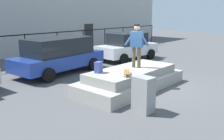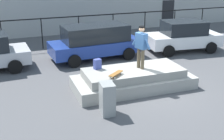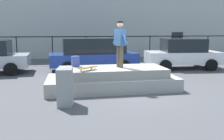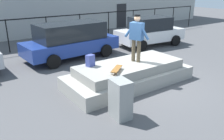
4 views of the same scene
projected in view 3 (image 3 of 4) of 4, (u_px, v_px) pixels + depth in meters
name	position (u px, v px, depth m)	size (l,w,h in m)	color
ground_plane	(130.00, 89.00, 8.90)	(60.00, 60.00, 0.00)	#4C4C4F
concrete_ledge	(112.00, 79.00, 8.94)	(4.81, 2.04, 0.81)	#9E9B93
skateboarder	(120.00, 41.00, 8.75)	(0.41, 0.99, 1.70)	brown
skateboard	(88.00, 68.00, 8.22)	(0.72, 0.63, 0.12)	brown
backpack	(75.00, 61.00, 9.10)	(0.28, 0.20, 0.41)	#3F4C99
car_blue_hatchback_mid	(93.00, 53.00, 12.95)	(4.82, 2.37, 1.76)	navy
car_white_sedan_far	(183.00, 54.00, 13.51)	(4.24, 2.32, 1.71)	white
utility_box	(65.00, 87.00, 6.95)	(0.44, 0.60, 1.10)	gray
fence_row	(103.00, 44.00, 15.77)	(24.06, 0.06, 1.80)	black
warehouse_building	(93.00, 22.00, 21.48)	(34.25, 6.52, 5.74)	#B2B2AD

